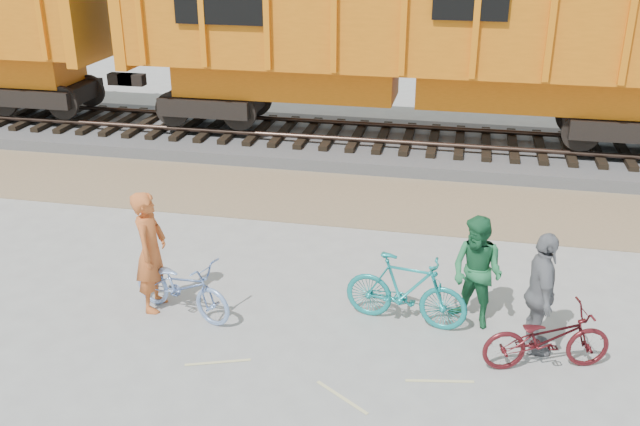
# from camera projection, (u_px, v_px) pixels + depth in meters

# --- Properties ---
(ground) EXTENTS (120.00, 120.00, 0.00)m
(ground) POSITION_uv_depth(u_px,v_px,m) (302.00, 339.00, 10.29)
(ground) COLOR #9E9E99
(ground) RESTS_ON ground
(gravel_strip) EXTENTS (120.00, 3.00, 0.02)m
(gravel_strip) POSITION_uv_depth(u_px,v_px,m) (361.00, 200.00, 15.24)
(gravel_strip) COLOR #9A815F
(gravel_strip) RESTS_ON ground
(ballast_bed) EXTENTS (120.00, 4.00, 0.30)m
(ballast_bed) POSITION_uv_depth(u_px,v_px,m) (382.00, 145.00, 18.33)
(ballast_bed) COLOR slate
(ballast_bed) RESTS_ON ground
(track) EXTENTS (120.00, 2.60, 0.24)m
(track) POSITION_uv_depth(u_px,v_px,m) (383.00, 133.00, 18.21)
(track) COLOR black
(track) RESTS_ON ballast_bed
(hopper_car_center) EXTENTS (14.00, 3.13, 4.65)m
(hopper_car_center) POSITION_uv_depth(u_px,v_px,m) (409.00, 33.00, 17.11)
(hopper_car_center) COLOR black
(hopper_car_center) RESTS_ON track
(bicycle_blue) EXTENTS (1.92, 1.20, 0.95)m
(bicycle_blue) POSITION_uv_depth(u_px,v_px,m) (182.00, 286.00, 10.77)
(bicycle_blue) COLOR #7E9CD4
(bicycle_blue) RESTS_ON ground
(bicycle_teal) EXTENTS (1.90, 0.80, 1.11)m
(bicycle_teal) POSITION_uv_depth(u_px,v_px,m) (406.00, 290.00, 10.49)
(bicycle_teal) COLOR teal
(bicycle_teal) RESTS_ON ground
(bicycle_maroon) EXTENTS (1.83, 1.06, 0.91)m
(bicycle_maroon) POSITION_uv_depth(u_px,v_px,m) (547.00, 338.00, 9.49)
(bicycle_maroon) COLOR #4E1217
(bicycle_maroon) RESTS_ON ground
(person_solo) EXTENTS (0.52, 0.74, 1.92)m
(person_solo) POSITION_uv_depth(u_px,v_px,m) (151.00, 251.00, 10.77)
(person_solo) COLOR #C65D28
(person_solo) RESTS_ON ground
(person_man) EXTENTS (1.05, 1.00, 1.71)m
(person_man) POSITION_uv_depth(u_px,v_px,m) (477.00, 272.00, 10.37)
(person_man) COLOR #20663B
(person_man) RESTS_ON ground
(person_woman) EXTENTS (0.54, 1.09, 1.79)m
(person_woman) POSITION_uv_depth(u_px,v_px,m) (541.00, 294.00, 9.70)
(person_woman) COLOR slate
(person_woman) RESTS_ON ground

